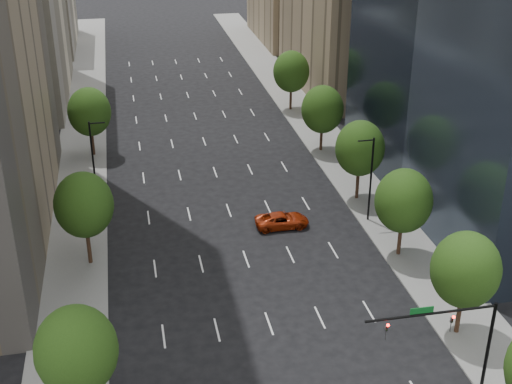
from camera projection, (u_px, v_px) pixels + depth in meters
sidewalk_left at (77, 223)px, 70.02m from camera, size 6.00×200.00×0.15m
sidewalk_right at (370, 197)px, 75.45m from camera, size 6.00×200.00×0.15m
filler_left at (34, 0)px, 131.65m from camera, size 14.00×26.00×18.00m
tree_right_1 at (466, 270)px, 51.52m from camera, size 5.20×5.20×8.75m
tree_right_2 at (404, 201)px, 62.19m from camera, size 5.20×5.20×8.61m
tree_right_3 at (360, 148)px, 72.67m from camera, size 5.20×5.20×8.89m
tree_right_4 at (322, 109)px, 85.23m from camera, size 5.20×5.20×8.46m
tree_right_5 at (291, 72)px, 99.24m from camera, size 5.20×5.20×8.75m
tree_left_0 at (76, 351)px, 43.07m from camera, size 5.20×5.20×8.75m
tree_left_1 at (84, 205)px, 60.66m from camera, size 5.20×5.20×8.97m
tree_left_2 at (89, 112)px, 83.76m from camera, size 5.20×5.20×8.68m
streetlight_rn at (370, 177)px, 68.60m from camera, size 1.70×0.20×9.00m
streetlight_ln at (94, 159)px, 72.73m from camera, size 1.70×0.20×9.00m
traffic_signal at (458, 330)px, 45.85m from camera, size 9.12×0.40×7.38m
car_red_far at (282, 220)px, 69.20m from camera, size 5.36×2.48×1.49m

